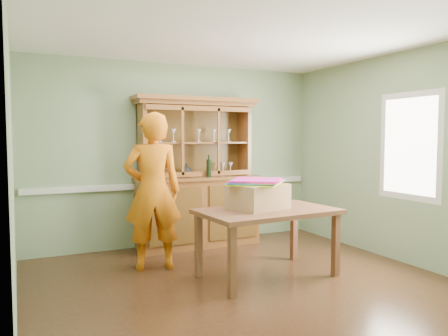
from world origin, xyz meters
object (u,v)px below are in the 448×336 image
china_hutch (197,194)px  cardboard_box (258,196)px  person (153,191)px  dining_table (267,217)px

china_hutch → cardboard_box: china_hutch is taller
china_hutch → person: china_hutch is taller
china_hutch → cardboard_box: (0.11, -1.61, 0.15)m
cardboard_box → dining_table: bearing=-50.2°
cardboard_box → person: size_ratio=0.32×
person → china_hutch: bearing=-127.1°
dining_table → person: 1.42m
cardboard_box → person: person is taller
dining_table → person: (-1.11, 0.85, 0.27)m
dining_table → person: size_ratio=0.85×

